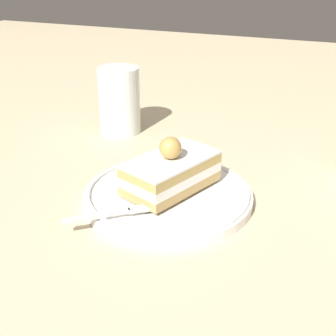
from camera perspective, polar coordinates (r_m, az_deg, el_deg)
ground_plane at (r=0.62m, az=-2.34°, el=-3.97°), size 2.40×2.40×0.00m
dessert_plate at (r=0.62m, az=0.00°, el=-3.26°), size 0.22×0.22×0.02m
cake_slice at (r=0.61m, az=0.35°, el=-0.38°), size 0.14×0.11×0.07m
fork at (r=0.56m, az=-6.38°, el=-5.45°), size 0.08×0.10×0.00m
drink_glass_near at (r=0.84m, az=-5.91°, el=7.88°), size 0.07×0.07×0.12m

